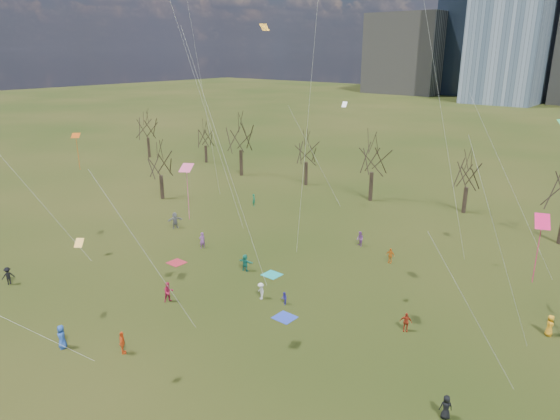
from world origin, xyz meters
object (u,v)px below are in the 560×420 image
Objects in this scene: person_0 at (62,337)px; person_4 at (122,343)px; blanket_crimson at (177,263)px; blanket_teal at (272,275)px; person_2 at (169,292)px; blanket_navy at (285,317)px.

person_4 is (3.87, 2.33, -0.05)m from person_0.
person_4 is (9.39, -12.24, 0.82)m from blanket_crimson.
person_0 reaches higher than blanket_crimson.
blanket_teal is 9.87m from blanket_crimson.
person_4 is (3.58, -6.78, -0.03)m from person_2.
blanket_teal is 0.95× the size of person_4.
person_2 reaches higher than blanket_teal.
blanket_navy is 16.29m from person_0.
person_0 is at bearing -69.28° from blanket_crimson.
blanket_navy is (5.88, -5.27, 0.00)m from blanket_teal.
blanket_teal is at bearing 98.90° from person_0.
blanket_crimson is at bearing -156.38° from blanket_teal.
person_0 is at bearing 62.10° from person_4.
person_0 is 1.05× the size of person_4.
blanket_crimson is 8.02m from person_2.
blanket_navy is at bearing -85.81° from person_4.
blanket_teal is 0.92× the size of person_2.
person_0 reaches higher than blanket_navy.
person_0 is at bearing -161.36° from person_2.
person_0 is (-9.41, -13.26, 0.87)m from blanket_navy.
person_2 is at bearing -43.27° from blanket_crimson.
blanket_teal is at bearing 23.62° from blanket_crimson.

